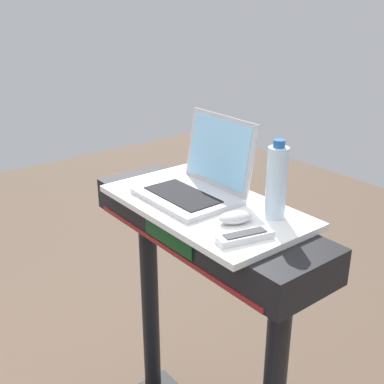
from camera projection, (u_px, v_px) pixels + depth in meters
The scene contains 5 objects.
desk_board at pixel (204, 206), 1.56m from camera, with size 0.68×0.37×0.02m, color white.
laptop at pixel (197, 181), 1.59m from camera, with size 0.31×0.28×0.25m.
computer_mouse at pixel (235, 217), 1.42m from camera, with size 0.06×0.10×0.03m, color #B2B2B7.
water_bottle at pixel (277, 182), 1.42m from camera, with size 0.06×0.06×0.24m.
tv_remote at pixel (245, 237), 1.32m from camera, with size 0.08×0.17×0.02m.
Camera 1 is at (1.10, -0.21, 1.77)m, focal length 46.19 mm.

